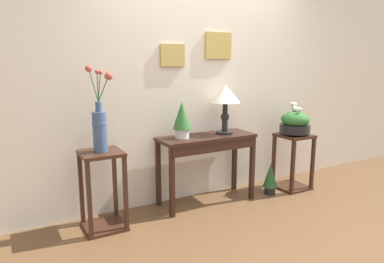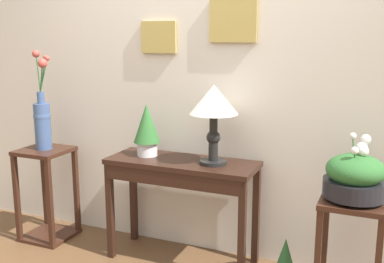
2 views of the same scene
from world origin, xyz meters
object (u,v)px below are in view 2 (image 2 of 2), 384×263
(table_lamp, at_px, (214,105))
(pedestal_stand_right, at_px, (349,253))
(potted_plant_on_console, at_px, (147,128))
(planter_bowl_wide_right, at_px, (355,176))
(pedestal_stand_left, at_px, (47,194))
(flower_vase_tall_left, at_px, (42,118))
(console_table, at_px, (181,178))

(table_lamp, height_order, pedestal_stand_right, table_lamp)
(table_lamp, xyz_separation_m, potted_plant_on_console, (-0.51, 0.02, -0.19))
(pedestal_stand_right, relative_size, planter_bowl_wide_right, 1.75)
(pedestal_stand_left, relative_size, planter_bowl_wide_right, 1.91)
(table_lamp, relative_size, potted_plant_on_console, 1.42)
(potted_plant_on_console, height_order, flower_vase_tall_left, flower_vase_tall_left)
(pedestal_stand_left, distance_m, flower_vase_tall_left, 0.61)
(potted_plant_on_console, distance_m, flower_vase_tall_left, 0.86)
(flower_vase_tall_left, bearing_deg, pedestal_stand_left, 171.35)
(console_table, relative_size, potted_plant_on_console, 2.79)
(table_lamp, height_order, flower_vase_tall_left, flower_vase_tall_left)
(table_lamp, distance_m, pedestal_stand_right, 1.22)
(pedestal_stand_left, distance_m, planter_bowl_wide_right, 2.32)
(pedestal_stand_left, bearing_deg, potted_plant_on_console, 5.77)
(flower_vase_tall_left, relative_size, planter_bowl_wide_right, 1.97)
(console_table, height_order, potted_plant_on_console, potted_plant_on_console)
(pedestal_stand_left, xyz_separation_m, pedestal_stand_right, (2.28, -0.06, -0.03))
(planter_bowl_wide_right, bearing_deg, potted_plant_on_console, 173.95)
(potted_plant_on_console, xyz_separation_m, pedestal_stand_left, (-0.86, -0.09, -0.58))
(console_table, bearing_deg, pedestal_stand_left, -177.81)
(console_table, relative_size, planter_bowl_wide_right, 2.74)
(potted_plant_on_console, xyz_separation_m, pedestal_stand_right, (1.42, -0.15, -0.62))
(potted_plant_on_console, height_order, pedestal_stand_right, potted_plant_on_console)
(console_table, relative_size, flower_vase_tall_left, 1.39)
(console_table, xyz_separation_m, potted_plant_on_console, (-0.28, 0.04, 0.32))
(console_table, xyz_separation_m, table_lamp, (0.23, 0.02, 0.52))
(pedestal_stand_left, xyz_separation_m, flower_vase_tall_left, (0.00, -0.00, 0.61))
(flower_vase_tall_left, relative_size, pedestal_stand_right, 1.13)
(table_lamp, xyz_separation_m, flower_vase_tall_left, (-1.37, -0.07, -0.17))
(pedestal_stand_left, height_order, flower_vase_tall_left, flower_vase_tall_left)
(planter_bowl_wide_right, bearing_deg, table_lamp, 171.85)
(potted_plant_on_console, bearing_deg, console_table, -8.64)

